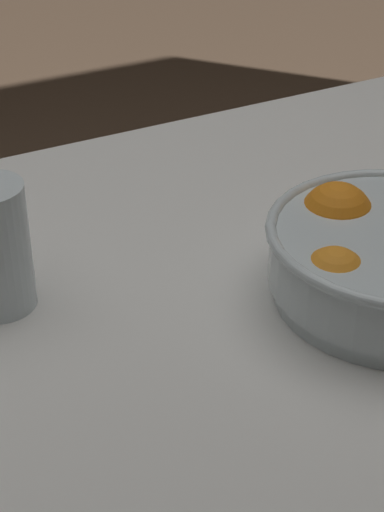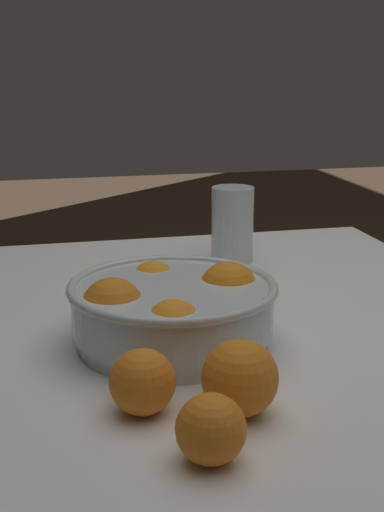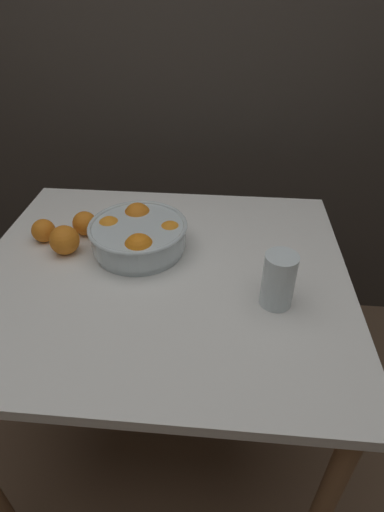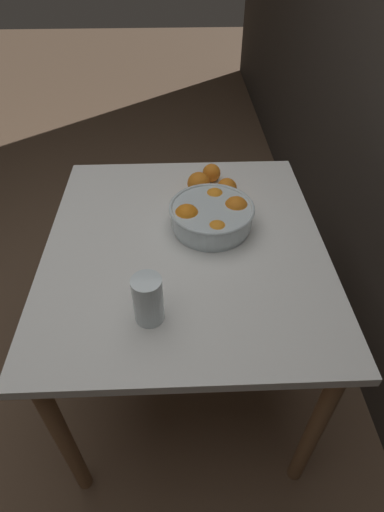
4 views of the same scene
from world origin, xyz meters
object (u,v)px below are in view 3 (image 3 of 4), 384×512
object	(u,v)px
juice_glass	(278,283)
orange_loose_aside	(85,223)
orange_loose_front	(65,240)
orange_loose_near_bowl	(44,231)
fruit_bowl	(139,235)

from	to	relation	value
juice_glass	orange_loose_aside	size ratio (longest dim) A/B	1.93
orange_loose_aside	juice_glass	bearing A→B (deg)	-25.17
juice_glass	orange_loose_aside	distance (m)	0.61
orange_loose_front	orange_loose_aside	world-z (taller)	orange_loose_front
juice_glass	orange_loose_near_bowl	world-z (taller)	juice_glass
orange_loose_near_bowl	orange_loose_front	bearing A→B (deg)	-32.52
orange_loose_front	orange_loose_aside	xyz separation A→B (m)	(0.03, 0.10, -0.01)
juice_glass	orange_loose_aside	bearing A→B (deg)	154.83
fruit_bowl	orange_loose_front	world-z (taller)	fruit_bowl
juice_glass	orange_loose_front	bearing A→B (deg)	164.64
orange_loose_near_bowl	juice_glass	bearing A→B (deg)	-17.78
fruit_bowl	orange_loose_near_bowl	bearing A→B (deg)	175.74
orange_loose_front	orange_loose_aside	size ratio (longest dim) A/B	1.15
orange_loose_front	orange_loose_near_bowl	bearing A→B (deg)	147.48
juice_glass	orange_loose_near_bowl	size ratio (longest dim) A/B	2.05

